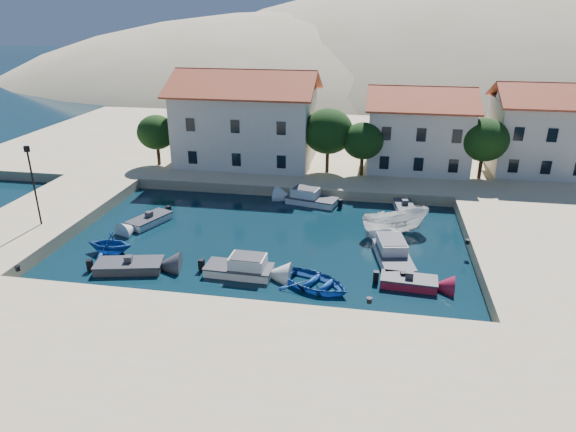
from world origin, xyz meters
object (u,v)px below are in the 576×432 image
object	(u,v)px
rowboat_south	(315,287)
cabin_cruiser_east	(393,255)
building_right	(540,127)
boat_east	(394,234)
building_left	(246,116)
cabin_cruiser_south	(239,268)
building_mid	(419,127)
lamppost	(32,178)

from	to	relation	value
rowboat_south	cabin_cruiser_east	world-z (taller)	cabin_cruiser_east
building_right	boat_east	size ratio (longest dim) A/B	1.68
building_left	cabin_cruiser_south	xyz separation A→B (m)	(5.29, -23.42, -5.46)
building_left	cabin_cruiser_east	distance (m)	25.68
building_right	boat_east	world-z (taller)	building_right
cabin_cruiser_east	boat_east	distance (m)	4.89
building_right	rowboat_south	bearing A→B (deg)	-126.64
building_left	cabin_cruiser_east	bearing A→B (deg)	-51.87
building_right	rowboat_south	world-z (taller)	building_right
rowboat_south	cabin_cruiser_east	distance (m)	6.73
building_mid	cabin_cruiser_south	xyz separation A→B (m)	(-12.71, -24.42, -4.75)
building_left	building_mid	world-z (taller)	building_left
cabin_cruiser_south	rowboat_south	xyz separation A→B (m)	(5.21, -0.80, -0.48)
building_mid	lamppost	size ratio (longest dim) A/B	1.69
lamppost	cabin_cruiser_east	distance (m)	27.33
rowboat_south	boat_east	world-z (taller)	boat_east
building_right	boat_east	distance (m)	22.80
cabin_cruiser_south	rowboat_south	size ratio (longest dim) A/B	0.95
building_left	rowboat_south	size ratio (longest dim) A/B	3.04
rowboat_south	boat_east	xyz separation A→B (m)	(5.18, 9.34, 0.00)
building_mid	building_right	bearing A→B (deg)	4.76
cabin_cruiser_south	rowboat_south	world-z (taller)	cabin_cruiser_south
building_mid	lamppost	distance (m)	36.21
lamppost	rowboat_south	world-z (taller)	lamppost
building_right	cabin_cruiser_east	xyz separation A→B (m)	(-14.50, -21.74, -5.00)
building_right	lamppost	bearing A→B (deg)	-152.07
lamppost	cabin_cruiser_south	distance (m)	17.66
building_left	building_right	distance (m)	30.07
cabin_cruiser_east	building_right	bearing A→B (deg)	-44.71
building_mid	boat_east	size ratio (longest dim) A/B	1.86
building_mid	cabin_cruiser_south	bearing A→B (deg)	-117.50
building_right	cabin_cruiser_south	size ratio (longest dim) A/B	2.05
building_left	building_mid	distance (m)	18.04
cabin_cruiser_south	rowboat_south	bearing A→B (deg)	-6.70
building_right	lamppost	xyz separation A→B (m)	(-41.50, -22.00, -0.72)
boat_east	building_right	bearing A→B (deg)	-65.84
building_right	building_left	bearing A→B (deg)	-176.19
building_mid	building_right	distance (m)	12.04
rowboat_south	building_left	bearing A→B (deg)	48.99
rowboat_south	boat_east	size ratio (longest dim) A/B	0.86
cabin_cruiser_south	boat_east	world-z (taller)	cabin_cruiser_south
building_right	cabin_cruiser_south	distance (m)	35.81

